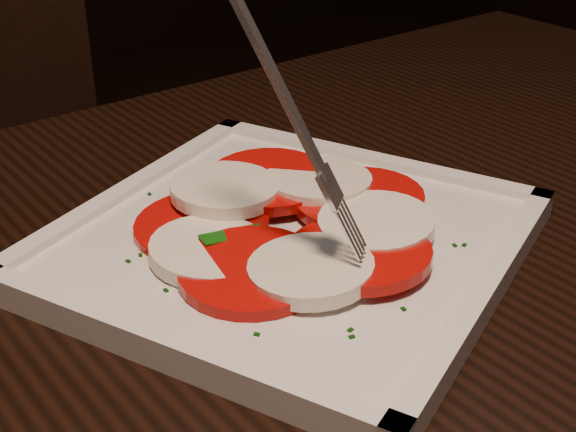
% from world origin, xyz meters
% --- Properties ---
extents(table, '(1.23, 0.84, 0.75)m').
position_xyz_m(table, '(-0.29, 0.10, 0.65)').
color(table, black).
rests_on(table, ground).
extents(plate, '(0.39, 0.39, 0.01)m').
position_xyz_m(plate, '(-0.34, 0.15, 0.76)').
color(plate, silver).
rests_on(plate, table).
extents(caprese_salad, '(0.22, 0.24, 0.03)m').
position_xyz_m(caprese_salad, '(-0.34, 0.15, 0.77)').
color(caprese_salad, '#BA0405').
rests_on(caprese_salad, plate).
extents(fork, '(0.09, 0.09, 0.18)m').
position_xyz_m(fork, '(-0.38, 0.12, 0.87)').
color(fork, white).
rests_on(fork, caprese_salad).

